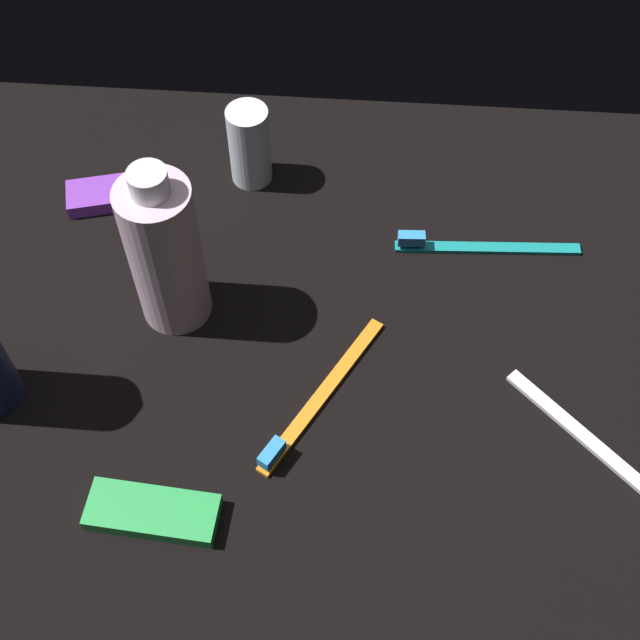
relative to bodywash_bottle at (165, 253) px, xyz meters
The scene contains 8 objects.
ground_plane 16.21cm from the bodywash_bottle, 169.42° to the left, with size 84.00×64.00×1.20cm, color black.
bodywash_bottle is the anchor object (origin of this frame).
deodorant_stick 18.15cm from the bodywash_bottle, 106.12° to the right, with size 4.17×4.17×8.79cm, color silver.
toothbrush_white 40.41cm from the bodywash_bottle, 162.07° to the left, with size 13.75×13.40×2.10cm.
toothbrush_teal 30.18cm from the bodywash_bottle, 162.14° to the right, with size 18.04×2.17×2.10cm.
toothbrush_orange 18.10cm from the bodywash_bottle, 145.51° to the left, with size 9.99×16.21×2.10cm.
snack_bar_purple 17.07cm from the bodywash_bottle, 58.18° to the right, with size 10.40×4.00×1.50cm, color purple.
snack_bar_green 21.65cm from the bodywash_bottle, 94.21° to the left, with size 10.40×4.00×1.50cm, color green.
Camera 1 is at (-3.11, 42.12, 65.17)cm, focal length 48.02 mm.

